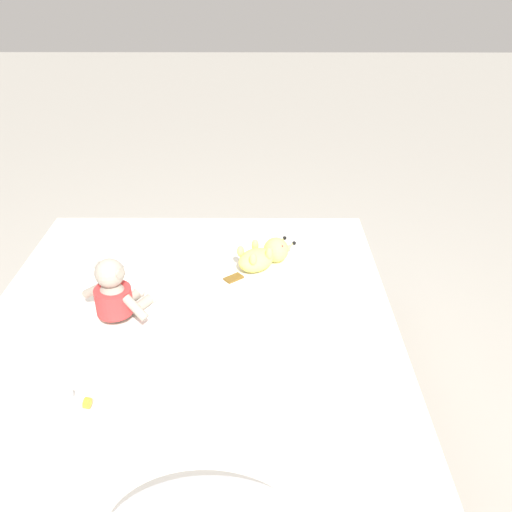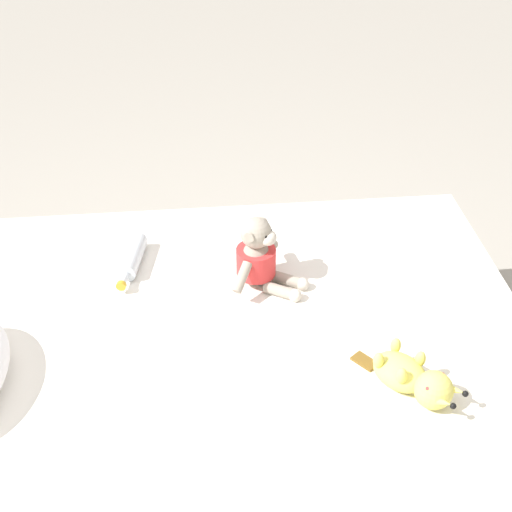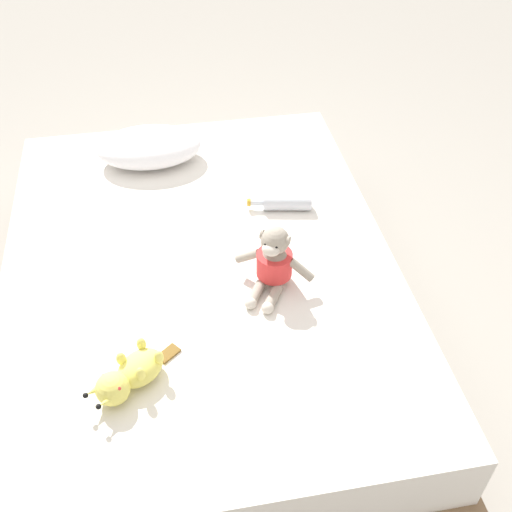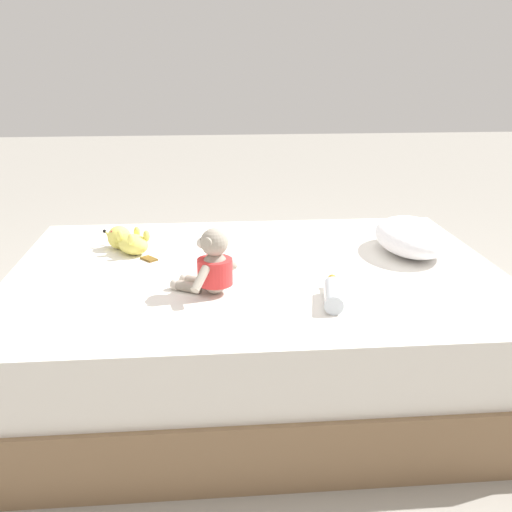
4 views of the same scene
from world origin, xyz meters
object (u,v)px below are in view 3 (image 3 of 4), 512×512
object	(u,v)px
bed	(203,303)
glass_bottle	(285,203)
plush_yellow_creature	(129,376)
plush_monkey	(273,262)
pillow	(149,147)

from	to	relation	value
bed	glass_bottle	xyz separation A→B (m)	(0.37, 0.23, 0.27)
bed	plush_yellow_creature	world-z (taller)	plush_yellow_creature
plush_monkey	glass_bottle	distance (m)	0.42
pillow	plush_monkey	xyz separation A→B (m)	(0.38, -0.84, 0.03)
bed	glass_bottle	size ratio (longest dim) A/B	7.58
plush_monkey	glass_bottle	bearing A→B (deg)	71.96
bed	pillow	size ratio (longest dim) A/B	4.25
pillow	bed	bearing A→B (deg)	-78.30
plush_yellow_creature	glass_bottle	bearing A→B (deg)	49.98
pillow	glass_bottle	xyz separation A→B (m)	(0.51, -0.44, -0.04)
bed	glass_bottle	bearing A→B (deg)	31.39
pillow	glass_bottle	bearing A→B (deg)	-40.84
pillow	plush_yellow_creature	size ratio (longest dim) A/B	1.59
glass_bottle	bed	bearing A→B (deg)	-148.61
bed	pillow	distance (m)	0.74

